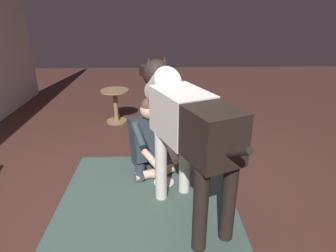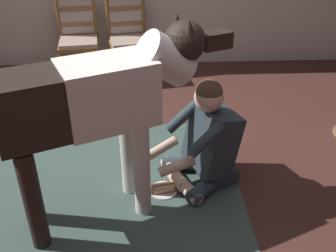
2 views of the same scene
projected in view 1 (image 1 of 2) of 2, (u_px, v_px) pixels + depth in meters
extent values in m
plane|color=#442721|center=(149.00, 201.00, 2.74)|extent=(13.24, 13.24, 0.00)
cube|color=#3A4E47|center=(146.00, 213.00, 2.58)|extent=(2.12, 1.66, 0.01)
cube|color=#303D47|center=(148.00, 159.00, 3.37)|extent=(0.36, 0.41, 0.12)
cylinder|color=#303D47|center=(166.00, 162.00, 3.30)|extent=(0.35, 0.37, 0.11)
cylinder|color=beige|center=(166.00, 170.00, 3.15)|extent=(0.25, 0.36, 0.09)
cylinder|color=#303D47|center=(141.00, 168.00, 3.17)|extent=(0.40, 0.12, 0.11)
cylinder|color=beige|center=(152.00, 174.00, 3.08)|extent=(0.21, 0.37, 0.09)
cube|color=#29353C|center=(149.00, 138.00, 3.22)|extent=(0.44, 0.49, 0.51)
cylinder|color=#29353C|center=(169.00, 129.00, 3.11)|extent=(0.30, 0.19, 0.24)
cylinder|color=beige|center=(173.00, 154.00, 3.00)|extent=(0.28, 0.14, 0.12)
cylinder|color=#29353C|center=(139.00, 135.00, 2.97)|extent=(0.30, 0.19, 0.24)
cylinder|color=beige|center=(151.00, 159.00, 2.90)|extent=(0.27, 0.20, 0.12)
sphere|color=beige|center=(150.00, 110.00, 3.05)|extent=(0.21, 0.21, 0.21)
sphere|color=brown|center=(150.00, 106.00, 3.03)|extent=(0.19, 0.19, 0.19)
cylinder|color=silver|center=(161.00, 166.00, 2.66)|extent=(0.11, 0.11, 0.70)
cylinder|color=silver|center=(185.00, 161.00, 2.76)|extent=(0.11, 0.11, 0.70)
cylinder|color=black|center=(200.00, 211.00, 2.07)|extent=(0.11, 0.11, 0.70)
cylinder|color=black|center=(229.00, 202.00, 2.17)|extent=(0.11, 0.11, 0.70)
cube|color=silver|center=(181.00, 114.00, 2.37)|extent=(0.65, 0.55, 0.41)
cube|color=black|center=(209.00, 133.00, 2.02)|extent=(0.58, 0.50, 0.38)
cylinder|color=silver|center=(162.00, 86.00, 2.64)|extent=(0.47, 0.39, 0.39)
sphere|color=black|center=(157.00, 73.00, 2.71)|extent=(0.27, 0.27, 0.27)
cube|color=black|center=(148.00, 71.00, 2.91)|extent=(0.23, 0.19, 0.11)
cone|color=black|center=(149.00, 64.00, 2.63)|extent=(0.12, 0.12, 0.12)
cone|color=black|center=(165.00, 62.00, 2.69)|extent=(0.12, 0.12, 0.12)
cylinder|color=black|center=(231.00, 153.00, 1.82)|extent=(0.35, 0.19, 0.24)
cylinder|color=silver|center=(164.00, 182.00, 3.02)|extent=(0.21, 0.21, 0.01)
cylinder|color=#E5BD83|center=(166.00, 180.00, 3.01)|extent=(0.17, 0.08, 0.05)
cylinder|color=#E5BD83|center=(162.00, 180.00, 3.01)|extent=(0.17, 0.08, 0.05)
cylinder|color=brown|center=(164.00, 179.00, 3.01)|extent=(0.17, 0.07, 0.04)
cylinder|color=olive|center=(116.00, 107.00, 4.55)|extent=(0.07, 0.07, 0.51)
cylinder|color=olive|center=(117.00, 121.00, 4.64)|extent=(0.33, 0.33, 0.02)
cylinder|color=olive|center=(115.00, 91.00, 4.44)|extent=(0.44, 0.44, 0.02)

